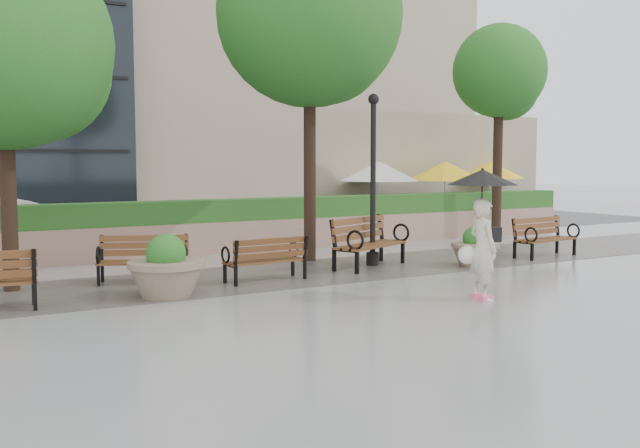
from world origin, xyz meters
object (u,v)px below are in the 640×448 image
planter_right (475,250)px  pedestrian (482,221)px  car_right (18,224)px  bench_4 (545,245)px  bench_2 (266,268)px  bench_1 (144,269)px  lamppost (373,191)px  planter_left (166,273)px  bench_3 (369,253)px

planter_right → pedestrian: bearing=-131.5°
car_right → bench_4: bearing=-133.3°
bench_2 → planter_right: 4.93m
bench_1 → lamppost: bearing=18.8°
bench_1 → planter_right: bench_1 is taller
bench_4 → lamppost: bearing=161.7°
planter_left → lamppost: (5.16, 1.29, 1.23)m
planter_right → bench_3: bearing=154.7°
bench_3 → pedestrian: size_ratio=1.00×
planter_right → lamppost: size_ratio=0.28×
bench_3 → planter_left: (-4.94, -1.10, 0.10)m
bench_3 → planter_right: (2.14, -1.01, 0.02)m
planter_left → car_right: (-1.19, 8.38, 0.25)m
car_right → pedestrian: pedestrian is taller
bench_4 → planter_left: 9.58m
bench_2 → bench_4: size_ratio=0.89×
bench_1 → pedestrian: pedestrian is taller
bench_3 → planter_right: bearing=-49.0°
bench_2 → bench_3: 2.81m
lamppost → pedestrian: 4.20m
bench_3 → planter_left: bearing=168.9°
bench_4 → planter_right: 2.51m
bench_3 → planter_right: 2.36m
bench_2 → planter_left: planter_left is taller
bench_3 → bench_4: size_ratio=1.18×
bench_2 → lamppost: bearing=-170.7°
bench_1 → lamppost: (5.07, -0.32, 1.39)m
bench_2 → car_right: (-3.37, 7.77, 0.42)m
planter_left → bench_2: bearing=15.7°
planter_right → lamppost: 2.62m
bench_4 → pedestrian: (-5.09, -3.18, 1.04)m
bench_2 → car_right: size_ratio=0.40×
bench_2 → bench_1: bearing=-29.0°
bench_2 → bench_4: bearing=174.4°
bench_1 → planter_left: 1.62m
lamppost → pedestrian: size_ratio=1.74×
bench_4 → planter_right: bench_4 is taller
bench_3 → lamppost: (0.21, 0.19, 1.34)m
lamppost → pedestrian: bearing=-99.2°
planter_left → planter_right: bearing=0.8°
bench_3 → planter_left: planter_left is taller
planter_left → lamppost: 5.46m
planter_right → lamppost: lamppost is taller
bench_1 → bench_3: 4.88m
pedestrian → car_right: bearing=35.2°
planter_left → lamppost: lamppost is taller
bench_3 → car_right: (-6.13, 7.28, 0.36)m
pedestrian → bench_2: bearing=42.1°
planter_right → lamppost: bearing=148.1°
lamppost → car_right: (-6.35, 7.09, -0.98)m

